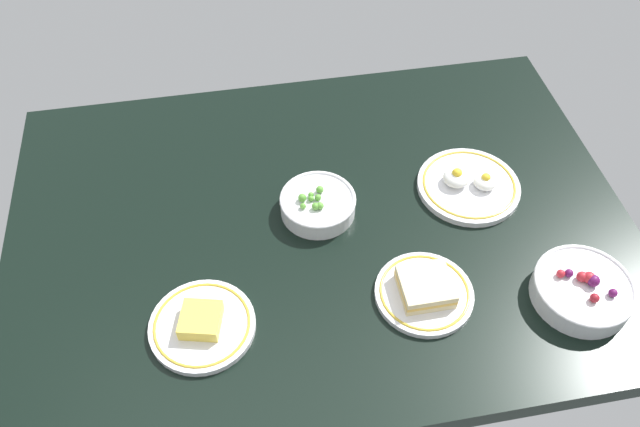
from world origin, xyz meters
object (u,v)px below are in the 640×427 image
at_px(plate_cheese, 202,324).
at_px(plate_eggs, 468,185).
at_px(bowl_berries, 582,289).
at_px(plate_sandwich, 425,291).
at_px(bowl_peas, 318,204).

xyz_separation_m(plate_cheese, plate_eggs, (-0.54, -0.22, 0.00)).
bearing_deg(plate_cheese, plate_eggs, -157.33).
bearing_deg(plate_cheese, bowl_berries, 175.29).
relative_size(bowl_berries, plate_sandwich, 0.99).
bearing_deg(plate_sandwich, plate_eggs, -124.46).
xyz_separation_m(bowl_berries, plate_sandwich, (0.26, -0.05, -0.01)).
relative_size(bowl_berries, bowl_peas, 1.17).
distance_m(plate_cheese, bowl_peas, 0.32).
bearing_deg(bowl_berries, bowl_peas, -33.40).
xyz_separation_m(plate_cheese, plate_sandwich, (-0.38, 0.00, 0.00)).
distance_m(bowl_berries, plate_sandwich, 0.27).
distance_m(plate_cheese, bowl_berries, 0.65).
relative_size(plate_cheese, bowl_berries, 1.05).
height_order(plate_cheese, plate_sandwich, plate_sandwich).
relative_size(plate_eggs, plate_sandwich, 1.18).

